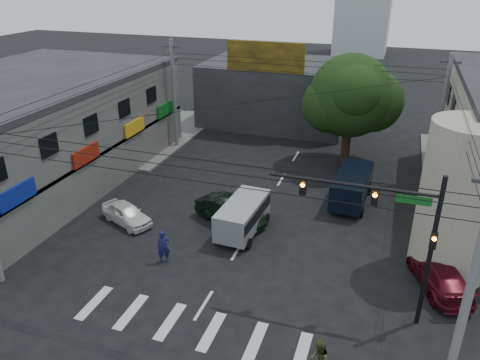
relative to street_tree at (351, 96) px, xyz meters
The scene contains 18 objects.
ground 18.30m from the street_tree, 103.24° to the right, with size 160.00×160.00×0.00m, color black.
sidewalk_far_left 22.67m from the street_tree, behind, with size 16.00×16.00×0.15m, color #514F4C.
building_left 24.68m from the street_tree, 153.43° to the right, with size 14.00×24.00×7.00m, color #4E4C48.
corner_column 14.84m from the street_tree, 61.70° to the right, with size 4.00×4.00×8.00m, color gray.
building_far 12.29m from the street_tree, 131.63° to the left, with size 14.00×10.00×6.00m, color #232326.
billboard 9.17m from the street_tree, 152.86° to the left, with size 7.00×0.30×2.60m, color olive.
street_tree is the anchor object (origin of this frame).
traffic_gantry 18.42m from the street_tree, 78.01° to the right, with size 7.10×0.35×7.20m.
utility_pole_near_right 22.48m from the street_tree, 73.18° to the right, with size 0.32×0.32×9.20m, color #59595B.
utility_pole_far_left 14.56m from the street_tree, behind, with size 0.32×0.32×9.20m, color #59595B.
utility_pole_far_right 6.63m from the street_tree, ahead, with size 0.32×0.32×9.20m, color #59595B.
dark_sedan 14.17m from the street_tree, 114.09° to the right, with size 4.96×3.26×1.54m, color black.
white_compact 18.99m from the street_tree, 128.83° to the right, with size 4.06×2.91×1.28m, color silver.
maroon_sedan 17.04m from the street_tree, 66.58° to the right, with size 3.46×5.14×1.38m, color #4E0B17.
silver_minivan 14.49m from the street_tree, 108.43° to the right, with size 2.16×4.68×1.97m, color #919498, non-canonical shape.
navy_van 8.38m from the street_tree, 79.52° to the right, with size 2.32×5.42×2.12m, color black, non-canonical shape.
traffic_officer 19.42m from the street_tree, 113.00° to the right, with size 0.82×0.75×1.87m, color #141547.
pedestrian_olive 23.07m from the street_tree, 85.36° to the right, with size 0.78×0.95×1.83m, color #34411E.
Camera 1 is at (7.24, -19.06, 14.56)m, focal length 35.00 mm.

